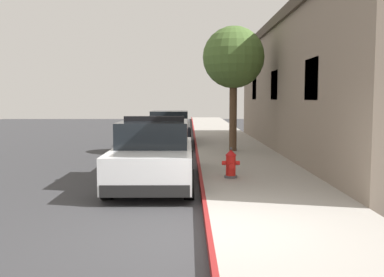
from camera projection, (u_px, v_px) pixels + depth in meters
The scene contains 8 objects.
ground_plane at pixel (76, 158), 16.70m from camera, with size 30.52×60.00×0.20m, color #353538.
sidewalk_pavement at pixel (236, 153), 16.72m from camera, with size 2.87×60.00×0.16m, color #9E9991.
curb_painted_edge at pixel (197, 153), 16.71m from camera, with size 0.08×60.00×0.16m, color maroon.
storefront_building at pixel (358, 86), 16.80m from camera, with size 6.62×18.49×5.13m.
police_cruiser at pixel (154, 154), 11.03m from camera, with size 1.94×4.84×1.68m.
parked_car_silver_ahead at pixel (170, 129), 20.39m from camera, with size 1.94×4.84×1.56m.
fire_hydrant at pixel (231, 164), 10.96m from camera, with size 0.44×0.40×0.76m.
street_tree at pixel (234, 58), 16.41m from camera, with size 2.28×2.28×4.61m.
Camera 1 is at (-0.34, -6.59, 2.11)m, focal length 41.68 mm.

